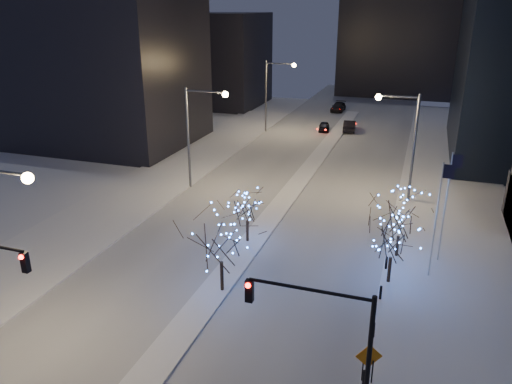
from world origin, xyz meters
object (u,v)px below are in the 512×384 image
at_px(car_mid, 350,126).
at_px(street_lamp_w_mid, 198,125).
at_px(street_lamp_east, 405,133).
at_px(holiday_tree_median_far, 247,207).
at_px(street_lamp_w_far, 273,87).
at_px(construction_sign, 369,360).
at_px(car_near, 324,127).
at_px(holiday_tree_median_near, 221,237).
at_px(holiday_tree_plaza_far, 401,215).
at_px(traffic_signal_east, 331,338).
at_px(holiday_tree_plaza_near, 393,238).
at_px(car_far, 338,107).

bearing_deg(car_mid, street_lamp_w_mid, 64.58).
relative_size(street_lamp_east, holiday_tree_median_far, 2.38).
bearing_deg(street_lamp_w_far, holiday_tree_median_far, -76.19).
bearing_deg(construction_sign, car_near, 83.80).
bearing_deg(holiday_tree_median_near, car_near, 93.19).
relative_size(car_near, holiday_tree_plaza_far, 0.73).
bearing_deg(holiday_tree_plaza_far, traffic_signal_east, -95.98).
relative_size(traffic_signal_east, car_mid, 1.46).
bearing_deg(street_lamp_w_far, construction_sign, -68.01).
xyz_separation_m(street_lamp_w_far, holiday_tree_plaza_far, (19.68, -33.76, -3.19)).
xyz_separation_m(street_lamp_w_mid, holiday_tree_plaza_far, (19.68, -8.76, -3.19)).
height_order(holiday_tree_median_near, holiday_tree_plaza_near, holiday_tree_median_near).
distance_m(car_far, holiday_tree_plaza_near, 57.41).
bearing_deg(car_far, car_mid, -73.07).
xyz_separation_m(traffic_signal_east, holiday_tree_plaza_far, (1.81, 17.24, -1.45)).
bearing_deg(holiday_tree_median_near, traffic_signal_east, -46.40).
relative_size(street_lamp_east, car_near, 2.67).
height_order(car_far, holiday_tree_median_far, holiday_tree_median_far).
distance_m(car_near, car_mid, 3.71).
distance_m(street_lamp_w_mid, holiday_tree_median_near, 19.74).
distance_m(holiday_tree_median_near, construction_sign, 11.49).
relative_size(holiday_tree_median_near, construction_sign, 2.72).
distance_m(traffic_signal_east, holiday_tree_median_near, 12.27).
bearing_deg(holiday_tree_median_far, construction_sign, -49.98).
height_order(street_lamp_w_far, holiday_tree_median_far, street_lamp_w_far).
relative_size(car_far, construction_sign, 2.36).
xyz_separation_m(car_mid, construction_sign, (8.80, -51.76, 0.65)).
relative_size(holiday_tree_plaza_near, holiday_tree_plaza_far, 0.95).
relative_size(traffic_signal_east, car_far, 1.39).
height_order(car_far, holiday_tree_median_near, holiday_tree_median_near).
height_order(street_lamp_w_mid, street_lamp_east, same).
bearing_deg(traffic_signal_east, car_near, 101.48).
bearing_deg(car_far, construction_sign, -78.26).
height_order(street_lamp_w_far, car_mid, street_lamp_w_far).
distance_m(street_lamp_w_far, holiday_tree_median_near, 43.27).
bearing_deg(street_lamp_w_mid, street_lamp_w_far, 90.00).
relative_size(car_mid, holiday_tree_median_near, 0.82).
distance_m(street_lamp_w_far, street_lamp_east, 29.08).
distance_m(car_mid, holiday_tree_plaza_near, 42.87).
distance_m(street_lamp_w_mid, holiday_tree_median_far, 13.61).
xyz_separation_m(traffic_signal_east, car_near, (-10.95, 53.94, -4.12)).
relative_size(street_lamp_east, traffic_signal_east, 1.43).
xyz_separation_m(street_lamp_w_far, construction_sign, (19.24, -47.63, -5.06)).
bearing_deg(holiday_tree_median_far, street_lamp_w_mid, 130.81).
distance_m(car_far, construction_sign, 67.03).
distance_m(car_mid, holiday_tree_median_far, 39.19).
distance_m(street_lamp_w_far, construction_sign, 51.62).
bearing_deg(car_far, car_near, -87.17).
height_order(street_lamp_east, holiday_tree_median_near, street_lamp_east).
relative_size(traffic_signal_east, holiday_tree_median_far, 1.66).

